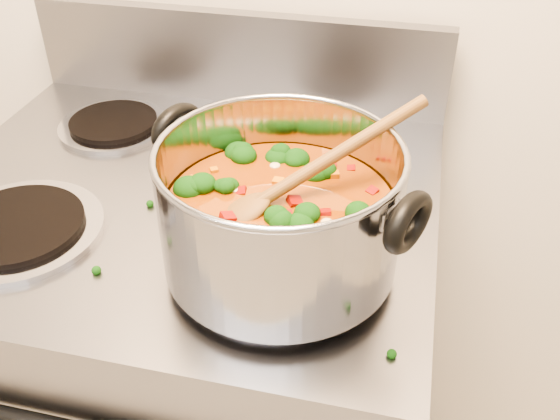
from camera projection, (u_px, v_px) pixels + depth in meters
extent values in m
cube|color=gray|center=(204.00, 389.00, 1.18)|extent=(0.73, 0.64, 0.92)
cube|color=gray|center=(237.00, 57.00, 1.09)|extent=(0.73, 0.03, 0.16)
cylinder|color=#A5A5AD|center=(18.00, 230.00, 0.82)|extent=(0.22, 0.22, 0.01)
cylinder|color=black|center=(17.00, 225.00, 0.82)|extent=(0.17, 0.17, 0.01)
cylinder|color=#A5A5AD|center=(274.00, 270.00, 0.76)|extent=(0.22, 0.22, 0.01)
cylinder|color=black|center=(274.00, 265.00, 0.75)|extent=(0.17, 0.17, 0.01)
cylinder|color=#A5A5AD|center=(114.00, 126.00, 1.05)|extent=(0.18, 0.18, 0.01)
cylinder|color=black|center=(113.00, 122.00, 1.04)|extent=(0.14, 0.14, 0.01)
cylinder|color=#A5A5AD|center=(317.00, 150.00, 0.98)|extent=(0.18, 0.18, 0.01)
cylinder|color=black|center=(317.00, 146.00, 0.98)|extent=(0.14, 0.14, 0.01)
cylinder|color=#97979E|center=(280.00, 209.00, 0.71)|extent=(0.28, 0.28, 0.15)
torus|color=#97979E|center=(280.00, 153.00, 0.67)|extent=(0.28, 0.28, 0.01)
cylinder|color=#843A0C|center=(280.00, 230.00, 0.73)|extent=(0.26, 0.26, 0.08)
torus|color=black|center=(177.00, 128.00, 0.75)|extent=(0.05, 0.08, 0.08)
torus|color=black|center=(408.00, 222.00, 0.60)|extent=(0.05, 0.08, 0.08)
ellipsoid|color=black|center=(245.00, 206.00, 0.70)|extent=(0.04, 0.04, 0.03)
ellipsoid|color=black|center=(303.00, 201.00, 0.70)|extent=(0.04, 0.04, 0.03)
ellipsoid|color=black|center=(227.00, 189.00, 0.72)|extent=(0.04, 0.04, 0.03)
ellipsoid|color=black|center=(317.00, 218.00, 0.68)|extent=(0.04, 0.04, 0.03)
ellipsoid|color=black|center=(264.00, 222.00, 0.67)|extent=(0.04, 0.04, 0.03)
ellipsoid|color=black|center=(344.00, 209.00, 0.69)|extent=(0.04, 0.04, 0.03)
ellipsoid|color=black|center=(237.00, 225.00, 0.67)|extent=(0.04, 0.04, 0.03)
ellipsoid|color=black|center=(343.00, 161.00, 0.77)|extent=(0.04, 0.04, 0.03)
ellipsoid|color=black|center=(333.00, 157.00, 0.78)|extent=(0.04, 0.04, 0.03)
ellipsoid|color=#981805|center=(274.00, 193.00, 0.72)|extent=(0.01, 0.01, 0.01)
ellipsoid|color=#981805|center=(258.00, 186.00, 0.73)|extent=(0.01, 0.01, 0.01)
ellipsoid|color=#981805|center=(194.00, 214.00, 0.68)|extent=(0.01, 0.01, 0.01)
ellipsoid|color=#981805|center=(268.00, 238.00, 0.65)|extent=(0.01, 0.01, 0.01)
ellipsoid|color=#981805|center=(286.00, 248.00, 0.64)|extent=(0.01, 0.01, 0.01)
ellipsoid|color=#981805|center=(238.00, 265.00, 0.62)|extent=(0.01, 0.01, 0.01)
ellipsoid|color=#981805|center=(295.00, 215.00, 0.68)|extent=(0.01, 0.01, 0.01)
ellipsoid|color=#981805|center=(213.00, 239.00, 0.65)|extent=(0.01, 0.01, 0.01)
ellipsoid|color=#981805|center=(219.00, 208.00, 0.69)|extent=(0.01, 0.01, 0.01)
ellipsoid|color=#981805|center=(244.00, 248.00, 0.64)|extent=(0.01, 0.01, 0.01)
ellipsoid|color=#981805|center=(313.00, 162.00, 0.77)|extent=(0.01, 0.01, 0.01)
ellipsoid|color=#C3650A|center=(275.00, 150.00, 0.79)|extent=(0.01, 0.01, 0.01)
ellipsoid|color=#C3650A|center=(225.00, 179.00, 0.74)|extent=(0.01, 0.01, 0.01)
ellipsoid|color=#C3650A|center=(231.00, 157.00, 0.78)|extent=(0.01, 0.01, 0.01)
ellipsoid|color=#C3650A|center=(189.00, 230.00, 0.66)|extent=(0.01, 0.01, 0.01)
ellipsoid|color=#C3650A|center=(353.00, 192.00, 0.72)|extent=(0.01, 0.01, 0.01)
ellipsoid|color=#C3650A|center=(286.00, 155.00, 0.78)|extent=(0.01, 0.01, 0.01)
ellipsoid|color=#C3650A|center=(332.00, 225.00, 0.67)|extent=(0.01, 0.01, 0.01)
ellipsoid|color=#C3650A|center=(220.00, 241.00, 0.65)|extent=(0.01, 0.01, 0.01)
ellipsoid|color=beige|center=(336.00, 177.00, 0.74)|extent=(0.02, 0.02, 0.01)
ellipsoid|color=beige|center=(343.00, 197.00, 0.71)|extent=(0.02, 0.02, 0.01)
ellipsoid|color=beige|center=(267.00, 208.00, 0.69)|extent=(0.02, 0.02, 0.01)
ellipsoid|color=beige|center=(206.00, 188.00, 0.72)|extent=(0.02, 0.02, 0.01)
ellipsoid|color=beige|center=(326.00, 191.00, 0.72)|extent=(0.02, 0.02, 0.01)
ellipsoid|color=beige|center=(326.00, 209.00, 0.69)|extent=(0.02, 0.02, 0.01)
ellipsoid|color=beige|center=(280.00, 166.00, 0.76)|extent=(0.02, 0.02, 0.01)
ellipsoid|color=brown|center=(243.00, 212.00, 0.69)|extent=(0.08, 0.08, 0.04)
cylinder|color=brown|center=(335.00, 155.00, 0.70)|extent=(0.19, 0.15, 0.10)
ellipsoid|color=black|center=(284.00, 376.00, 0.63)|extent=(0.01, 0.01, 0.01)
ellipsoid|color=black|center=(176.00, 356.00, 0.65)|extent=(0.01, 0.01, 0.01)
ellipsoid|color=black|center=(284.00, 376.00, 0.63)|extent=(0.01, 0.01, 0.01)
ellipsoid|color=black|center=(243.00, 188.00, 0.90)|extent=(0.01, 0.01, 0.01)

